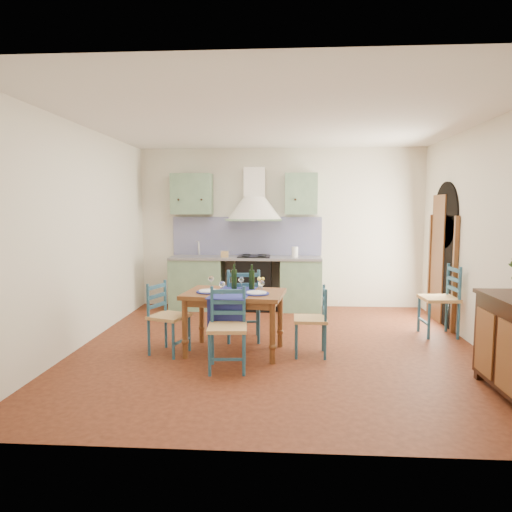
# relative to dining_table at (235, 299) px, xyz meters

# --- Properties ---
(floor) EXTENTS (5.00, 5.00, 0.00)m
(floor) POSITION_rel_dining_table_xyz_m (0.52, 0.23, -0.66)
(floor) COLOR #3F190D
(floor) RESTS_ON ground
(back_wall) EXTENTS (5.00, 0.96, 2.80)m
(back_wall) POSITION_rel_dining_table_xyz_m (0.05, 2.52, 0.39)
(back_wall) COLOR beige
(back_wall) RESTS_ON ground
(right_wall) EXTENTS (0.26, 5.00, 2.80)m
(right_wall) POSITION_rel_dining_table_xyz_m (3.02, 0.51, 0.68)
(right_wall) COLOR beige
(right_wall) RESTS_ON ground
(left_wall) EXTENTS (0.04, 5.00, 2.80)m
(left_wall) POSITION_rel_dining_table_xyz_m (-1.98, 0.23, 0.74)
(left_wall) COLOR beige
(left_wall) RESTS_ON ground
(ceiling) EXTENTS (5.00, 5.00, 0.01)m
(ceiling) POSITION_rel_dining_table_xyz_m (0.52, 0.23, 2.14)
(ceiling) COLOR silver
(ceiling) RESTS_ON back_wall
(dining_table) EXTENTS (1.26, 0.97, 1.06)m
(dining_table) POSITION_rel_dining_table_xyz_m (0.00, 0.00, 0.00)
(dining_table) COLOR brown
(dining_table) RESTS_ON ground
(chair_near) EXTENTS (0.45, 0.45, 0.89)m
(chair_near) POSITION_rel_dining_table_xyz_m (-0.01, -0.59, -0.20)
(chair_near) COLOR navy
(chair_near) RESTS_ON ground
(chair_far) EXTENTS (0.50, 0.50, 0.97)m
(chair_far) POSITION_rel_dining_table_xyz_m (0.06, 0.51, -0.16)
(chair_far) COLOR navy
(chair_far) RESTS_ON ground
(chair_left) EXTENTS (0.52, 0.52, 0.87)m
(chair_left) POSITION_rel_dining_table_xyz_m (-0.81, -0.08, -0.21)
(chair_left) COLOR navy
(chair_left) RESTS_ON ground
(chair_right) EXTENTS (0.39, 0.39, 0.83)m
(chair_right) POSITION_rel_dining_table_xyz_m (0.94, -0.05, -0.23)
(chair_right) COLOR navy
(chair_right) RESTS_ON ground
(chair_spare) EXTENTS (0.48, 0.48, 0.98)m
(chair_spare) POSITION_rel_dining_table_xyz_m (2.76, 0.93, -0.15)
(chair_spare) COLOR navy
(chair_spare) RESTS_ON ground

